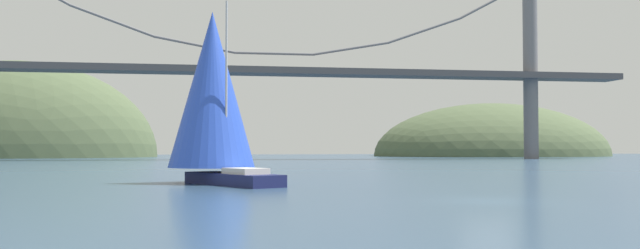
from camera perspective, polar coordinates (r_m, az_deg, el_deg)
ground_plane at (r=30.36m, az=14.13°, el=-6.31°), size 360.00×360.00×0.00m
headland_right at (r=178.01m, az=14.39°, el=-2.60°), size 61.52×44.00×27.00m
headland_left at (r=168.30m, az=-24.31°, el=-2.53°), size 62.53×44.00×44.07m
suspension_bridge at (r=124.17m, az=-3.87°, el=4.78°), size 136.83×6.00×35.16m
sailboat_blue_spinnaker at (r=44.38m, az=-9.06°, el=2.64°), size 8.11×10.47×11.63m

